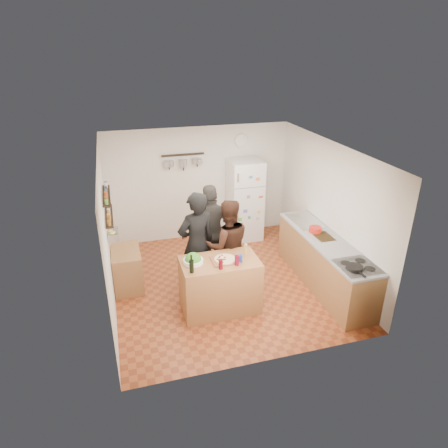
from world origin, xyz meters
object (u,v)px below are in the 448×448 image
object	(u,v)px
wine_bottle	(192,266)
salad_bowl	(193,261)
person_center	(227,246)
skillet	(354,267)
fridge	(245,200)
side_table	(127,269)
red_bowl	(315,229)
wall_clock	(241,141)
prep_island	(220,285)
person_left	(197,244)
person_back	(211,233)
salt_canister	(240,259)
counter_run	(324,263)
pepper_mill	(246,251)

from	to	relation	value
wine_bottle	salad_bowl	bearing A→B (deg)	73.50
person_center	skillet	world-z (taller)	person_center
wine_bottle	person_center	bearing A→B (deg)	45.05
fridge	side_table	xyz separation A→B (m)	(-2.69, -1.39, -0.54)
salad_bowl	red_bowl	distance (m)	2.43
wall_clock	prep_island	bearing A→B (deg)	-114.09
red_bowl	fridge	xyz separation A→B (m)	(-0.70, 1.95, -0.07)
wine_bottle	side_table	xyz separation A→B (m)	(-0.93, 1.31, -0.65)
wine_bottle	red_bowl	world-z (taller)	wine_bottle
person_left	person_center	distance (m)	0.54
salad_bowl	person_back	world-z (taller)	person_back
wine_bottle	salt_canister	bearing A→B (deg)	7.13
wine_bottle	person_left	size ratio (longest dim) A/B	0.11
skillet	red_bowl	size ratio (longest dim) A/B	1.15
salad_bowl	red_bowl	size ratio (longest dim) A/B	1.40
person_back	red_bowl	xyz separation A→B (m)	(1.84, -0.47, 0.05)
salad_bowl	wall_clock	world-z (taller)	wall_clock
counter_run	fridge	bearing A→B (deg)	108.06
prep_island	side_table	world-z (taller)	prep_island
pepper_mill	salt_canister	world-z (taller)	pepper_mill
wine_bottle	pepper_mill	bearing A→B (deg)	15.87
wine_bottle	side_table	distance (m)	1.74
skillet	side_table	bearing A→B (deg)	150.17
salad_bowl	side_table	distance (m)	1.56
pepper_mill	skillet	bearing A→B (deg)	-30.85
salt_canister	person_back	size ratio (longest dim) A/B	0.06
counter_run	salad_bowl	bearing A→B (deg)	-176.77
skillet	person_left	bearing A→B (deg)	146.30
wall_clock	side_table	bearing A→B (deg)	-147.36
person_left	wall_clock	world-z (taller)	wall_clock
wine_bottle	red_bowl	distance (m)	2.57
salad_bowl	pepper_mill	bearing A→B (deg)	0.00
wall_clock	fridge	bearing A→B (deg)	-90.00
person_center	red_bowl	xyz separation A→B (m)	(1.66, -0.04, 0.12)
prep_island	person_left	world-z (taller)	person_left
wine_bottle	person_left	distance (m)	0.87
counter_run	red_bowl	world-z (taller)	red_bowl
person_center	salt_canister	bearing A→B (deg)	93.71
salad_bowl	person_back	xyz separation A→B (m)	(0.54, 0.96, -0.02)
pepper_mill	person_back	xyz separation A→B (m)	(-0.33, 0.96, -0.08)
salt_canister	counter_run	distance (m)	1.81
person_left	fridge	bearing A→B (deg)	-143.23
side_table	counter_run	bearing A→B (deg)	-14.77
person_center	red_bowl	size ratio (longest dim) A/B	7.49
person_center	red_bowl	world-z (taller)	person_center
person_left	person_center	world-z (taller)	person_left
prep_island	salt_canister	size ratio (longest dim) A/B	10.50
salt_canister	person_back	world-z (taller)	person_back
wine_bottle	red_bowl	bearing A→B (deg)	17.03
person_center	skillet	xyz separation A→B (m)	(1.61, -1.40, 0.09)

